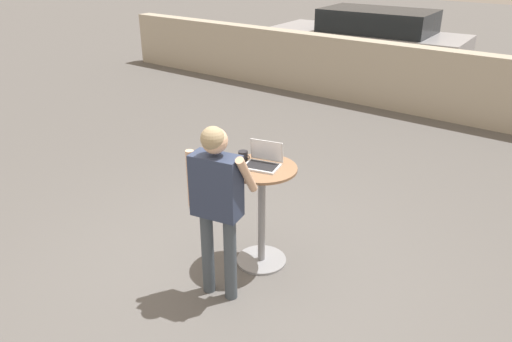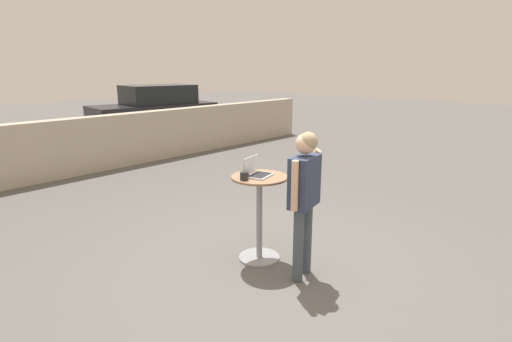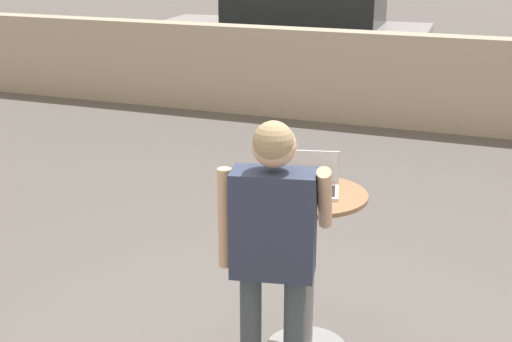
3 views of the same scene
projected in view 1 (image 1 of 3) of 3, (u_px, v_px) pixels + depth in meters
ground_plane at (237, 274)px, 4.75m from camera, size 50.00×50.00×0.00m
pavement_kerb at (445, 85)px, 8.70m from camera, size 15.43×0.35×1.20m
cafe_table at (262, 206)px, 4.69m from camera, size 0.65×0.65×1.02m
laptop at (263, 161)px, 4.53m from camera, size 0.37×0.33×0.22m
coffee_mug at (243, 156)px, 4.64m from camera, size 0.12×0.09×0.09m
standing_person at (216, 194)px, 4.07m from camera, size 0.55×0.42×1.60m
parked_car_near_street at (369, 39)px, 11.77m from camera, size 4.64×2.05×1.46m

